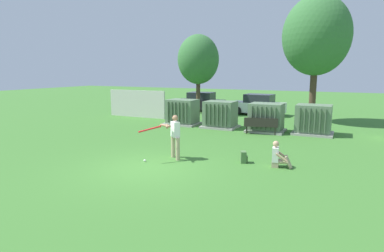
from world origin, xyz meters
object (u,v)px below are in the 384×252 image
at_px(transformer_east, 313,120).
at_px(parked_car_leftmost, 200,102).
at_px(park_bench, 261,125).
at_px(sports_ball, 145,161).
at_px(transformer_mid_west, 220,115).
at_px(transformer_west, 183,112).
at_px(transformer_mid_east, 266,118).
at_px(seated_spectator, 278,157).
at_px(backpack, 244,157).
at_px(parked_car_left_of_center, 258,105).
at_px(batter, 174,135).

distance_m(transformer_east, parked_car_leftmost, 11.85).
xyz_separation_m(park_bench, sports_ball, (-2.67, -7.25, -0.49)).
xyz_separation_m(transformer_mid_west, transformer_east, (5.30, 0.28, 0.00)).
bearing_deg(transformer_west, park_bench, -10.97).
xyz_separation_m(transformer_mid_east, park_bench, (-0.06, -0.94, -0.25)).
relative_size(transformer_mid_east, seated_spectator, 2.18).
relative_size(transformer_west, seated_spectator, 2.18).
height_order(transformer_mid_west, transformer_east, same).
height_order(sports_ball, seated_spectator, seated_spectator).
xyz_separation_m(transformer_west, backpack, (6.12, -6.74, -0.57)).
relative_size(seated_spectator, parked_car_leftmost, 0.22).
height_order(transformer_mid_east, seated_spectator, transformer_mid_east).
distance_m(sports_ball, seated_spectator, 4.98).
xyz_separation_m(transformer_east, parked_car_leftmost, (-9.80, 6.65, -0.04)).
height_order(transformer_east, seated_spectator, transformer_east).
relative_size(transformer_mid_east, parked_car_leftmost, 0.49).
bearing_deg(parked_car_leftmost, transformer_mid_east, -43.74).
bearing_deg(transformer_west, seated_spectator, -42.32).
distance_m(transformer_mid_west, parked_car_leftmost, 8.26).
distance_m(park_bench, parked_car_left_of_center, 8.12).
distance_m(transformer_west, backpack, 9.12).
bearing_deg(sports_ball, seated_spectator, 18.12).
bearing_deg(park_bench, transformer_west, 169.03).
distance_m(transformer_mid_east, park_bench, 0.97).
bearing_deg(seated_spectator, transformer_mid_east, 106.68).
relative_size(transformer_east, sports_ball, 23.33).
distance_m(transformer_west, parked_car_left_of_center, 7.48).
bearing_deg(backpack, batter, -165.88).
distance_m(seated_spectator, parked_car_leftmost, 16.51).
distance_m(transformer_mid_west, transformer_mid_east, 2.81).
bearing_deg(transformer_mid_east, transformer_west, 178.94).
xyz_separation_m(seated_spectator, backpack, (-1.28, -0.01, -0.16)).
height_order(transformer_west, transformer_east, same).
height_order(batter, seated_spectator, batter).
xyz_separation_m(transformer_mid_east, backpack, (0.71, -6.64, -0.57)).
bearing_deg(parked_car_leftmost, transformer_east, -34.16).
relative_size(transformer_mid_west, sports_ball, 23.33).
bearing_deg(batter, parked_car_leftmost, 110.62).
xyz_separation_m(park_bench, parked_car_leftmost, (-7.25, 7.94, 0.22)).
relative_size(park_bench, parked_car_leftmost, 0.43).
bearing_deg(park_bench, transformer_east, 26.65).
height_order(batter, sports_ball, batter).
height_order(transformer_mid_east, parked_car_left_of_center, same).
bearing_deg(parked_car_left_of_center, park_bench, -74.31).
bearing_deg(parked_car_leftmost, seated_spectator, -55.70).
distance_m(park_bench, parked_car_leftmost, 10.75).
relative_size(transformer_east, parked_car_leftmost, 0.49).
distance_m(batter, seated_spectator, 4.02).
bearing_deg(seated_spectator, backpack, -179.74).
bearing_deg(park_bench, parked_car_left_of_center, 105.69).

